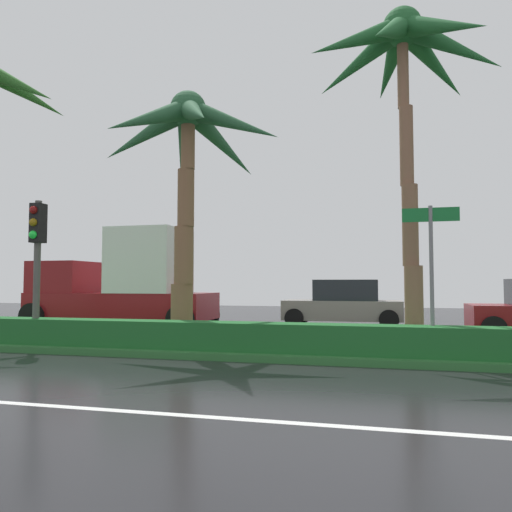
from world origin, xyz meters
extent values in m
cube|color=black|center=(0.00, 9.00, -0.05)|extent=(90.00, 42.00, 0.10)
cube|color=white|center=(0.00, 2.00, 0.00)|extent=(81.00, 0.14, 0.01)
cube|color=#2D6B33|center=(0.00, 8.00, 0.07)|extent=(85.50, 4.00, 0.15)
cube|color=#1E6028|center=(0.00, 6.60, 0.45)|extent=(76.50, 0.70, 0.60)
cone|color=#2C6224|center=(-10.14, 7.76, 7.18)|extent=(2.57, 0.73, 1.59)
cone|color=#2C6224|center=(-10.57, 8.62, 7.27)|extent=(2.00, 2.38, 1.43)
cylinder|color=brown|center=(-5.08, 7.75, 0.86)|extent=(0.54, 0.54, 1.42)
cylinder|color=brown|center=(-5.03, 7.72, 2.29)|extent=(0.48, 0.48, 1.42)
cylinder|color=brown|center=(-4.97, 7.69, 3.71)|extent=(0.41, 0.41, 1.42)
cylinder|color=brown|center=(-4.92, 7.66, 5.13)|extent=(0.35, 0.35, 1.42)
sphere|color=#285735|center=(-4.92, 7.66, 5.95)|extent=(0.90, 0.90, 0.90)
cone|color=#285735|center=(-3.74, 7.52, 5.46)|extent=(2.64, 0.86, 1.49)
cone|color=#285735|center=(-4.35, 8.61, 5.29)|extent=(1.77, 2.43, 1.80)
cone|color=#285735|center=(-5.45, 8.69, 5.40)|extent=(1.68, 2.53, 1.60)
cone|color=#285735|center=(-6.09, 7.72, 5.41)|extent=(2.60, 0.69, 1.58)
cone|color=#285735|center=(-5.41, 6.60, 5.41)|extent=(1.59, 2.57, 1.59)
cone|color=#285735|center=(-4.32, 6.64, 5.44)|extent=(1.78, 2.52, 1.52)
cylinder|color=brown|center=(0.40, 7.77, 1.07)|extent=(0.40, 0.40, 1.83)
cylinder|color=brown|center=(0.36, 7.86, 2.90)|extent=(0.35, 0.35, 1.83)
cylinder|color=brown|center=(0.31, 7.95, 4.73)|extent=(0.31, 0.31, 1.83)
cylinder|color=brown|center=(0.26, 8.03, 6.56)|extent=(0.26, 0.26, 1.83)
sphere|color=#215B2D|center=(0.26, 8.03, 7.57)|extent=(0.90, 0.90, 0.90)
cone|color=#215B2D|center=(1.34, 8.11, 7.00)|extent=(2.45, 0.73, 1.63)
cone|color=#215B2D|center=(1.00, 8.79, 6.96)|extent=(2.07, 2.10, 1.70)
cone|color=#215B2D|center=(0.01, 9.14, 7.15)|extent=(1.11, 2.54, 1.37)
cone|color=#215B2D|center=(-0.73, 8.47, 7.03)|extent=(2.45, 1.48, 1.58)
cone|color=#215B2D|center=(-0.73, 7.50, 7.12)|extent=(2.44, 1.66, 1.41)
cone|color=#215B2D|center=(-0.04, 7.01, 6.99)|extent=(1.22, 2.47, 1.65)
cone|color=#215B2D|center=(1.01, 7.22, 7.06)|extent=(2.07, 2.18, 1.53)
cylinder|color=#4C4C47|center=(-8.40, 6.64, 1.88)|extent=(0.16, 0.16, 3.46)
cube|color=black|center=(-8.40, 6.64, 3.06)|extent=(0.28, 0.32, 0.96)
sphere|color=maroon|center=(-8.40, 6.47, 3.36)|extent=(0.20, 0.20, 0.20)
sphere|color=#7F600F|center=(-8.40, 6.47, 3.06)|extent=(0.20, 0.20, 0.20)
sphere|color=#1EEA3F|center=(-8.40, 6.47, 2.76)|extent=(0.20, 0.20, 0.20)
cylinder|color=slate|center=(0.68, 6.76, 1.65)|extent=(0.08, 0.08, 3.00)
cube|color=#146B2D|center=(0.68, 6.76, 2.97)|extent=(1.10, 0.03, 0.28)
cube|color=maroon|center=(-9.08, 11.92, 0.81)|extent=(6.40, 2.30, 0.90)
cube|color=maroon|center=(-11.28, 11.92, 1.81)|extent=(1.90, 2.21, 1.10)
cube|color=silver|center=(-8.03, 11.92, 2.36)|extent=(2.30, 2.35, 2.20)
cylinder|color=black|center=(-11.78, 10.75, 0.46)|extent=(0.92, 0.30, 0.92)
cylinder|color=black|center=(-11.78, 13.09, 0.46)|extent=(0.92, 0.30, 0.92)
cylinder|color=black|center=(-6.38, 10.75, 0.46)|extent=(0.92, 0.30, 0.92)
cylinder|color=black|center=(-6.38, 13.09, 0.46)|extent=(0.92, 0.30, 0.92)
cube|color=gray|center=(-1.70, 14.87, 0.60)|extent=(4.30, 1.76, 0.72)
cube|color=#1E2328|center=(-1.55, 14.87, 1.34)|extent=(2.30, 1.58, 0.76)
cylinder|color=black|center=(-3.35, 13.97, 0.34)|extent=(0.68, 0.22, 0.68)
cylinder|color=black|center=(-3.35, 15.77, 0.34)|extent=(0.68, 0.22, 0.68)
cylinder|color=black|center=(-0.05, 13.97, 0.34)|extent=(0.68, 0.22, 0.68)
cylinder|color=black|center=(-0.05, 15.77, 0.34)|extent=(0.68, 0.22, 0.68)
cylinder|color=black|center=(2.73, 11.31, 0.34)|extent=(0.68, 0.22, 0.68)
cylinder|color=black|center=(2.73, 13.11, 0.34)|extent=(0.68, 0.22, 0.68)
camera|label=1|loc=(-0.30, -3.62, 1.59)|focal=34.50mm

